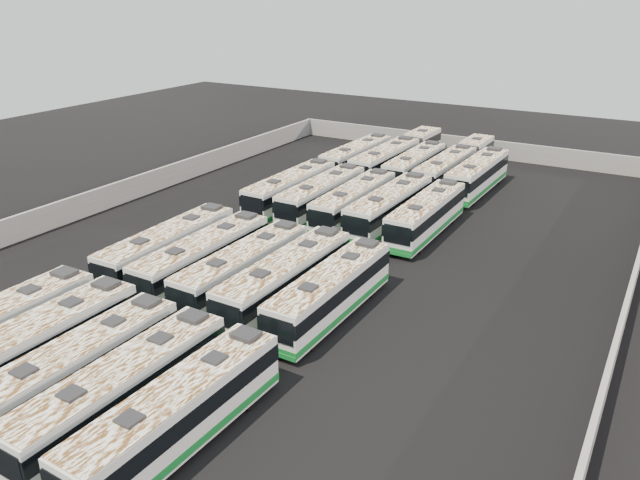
{
  "coord_description": "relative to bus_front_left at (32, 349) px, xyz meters",
  "views": [
    {
      "loc": [
        23.16,
        -38.48,
        19.47
      ],
      "look_at": [
        1.02,
        -0.67,
        1.6
      ],
      "focal_mm": 35.0,
      "sensor_mm": 36.0,
      "label": 1
    }
  ],
  "objects": [
    {
      "name": "ground",
      "position": [
        4.07,
        21.87,
        -1.81
      ],
      "size": [
        140.0,
        140.0,
        0.0
      ],
      "primitive_type": "plane",
      "color": "black",
      "rests_on": "ground"
    },
    {
      "name": "perimeter_wall",
      "position": [
        4.07,
        21.87,
        -0.71
      ],
      "size": [
        45.2,
        73.2,
        2.2
      ],
      "color": "slate",
      "rests_on": "ground"
    },
    {
      "name": "bus_front_left",
      "position": [
        0.0,
        0.0,
        0.0
      ],
      "size": [
        2.66,
        12.57,
        3.54
      ],
      "rotation": [
        0.0,
        0.0,
        -0.0
      ],
      "color": "silver",
      "rests_on": "ground"
    },
    {
      "name": "bus_front_center",
      "position": [
        3.45,
        -0.07,
        -0.06
      ],
      "size": [
        2.58,
        12.13,
        3.42
      ],
      "rotation": [
        0.0,
        0.0,
        -0.0
      ],
      "color": "silver",
      "rests_on": "ground"
    },
    {
      "name": "bus_front_right",
      "position": [
        6.77,
        -0.13,
        -0.06
      ],
      "size": [
        2.72,
        12.22,
        3.44
      ],
      "rotation": [
        0.0,
        0.0,
        -0.01
      ],
      "color": "silver",
      "rests_on": "ground"
    },
    {
      "name": "bus_front_far_right",
      "position": [
        10.19,
        -0.07,
        -0.08
      ],
      "size": [
        2.83,
        12.09,
        3.39
      ],
      "rotation": [
        0.0,
        0.0,
        -0.02
      ],
      "color": "silver",
      "rests_on": "ground"
    },
    {
      "name": "bus_midfront_far_left",
      "position": [
        -3.41,
        13.89,
        -0.03
      ],
      "size": [
        2.9,
        12.46,
        3.5
      ],
      "rotation": [
        0.0,
        0.0,
        0.02
      ],
      "color": "silver",
      "rests_on": "ground"
    },
    {
      "name": "bus_midfront_left",
      "position": [
        -0.09,
        13.81,
        -0.04
      ],
      "size": [
        2.62,
        12.31,
        3.47
      ],
      "rotation": [
        0.0,
        0.0,
        0.0
      ],
      "color": "silver",
      "rests_on": "ground"
    },
    {
      "name": "bus_midfront_center",
      "position": [
        3.46,
        13.76,
        -0.05
      ],
      "size": [
        2.76,
        12.24,
        3.44
      ],
      "rotation": [
        0.0,
        0.0,
        -0.02
      ],
      "color": "silver",
      "rests_on": "ground"
    },
    {
      "name": "bus_midfront_right",
      "position": [
        6.86,
        13.78,
        -0.01
      ],
      "size": [
        2.8,
        12.57,
        3.53
      ],
      "rotation": [
        0.0,
        0.0,
        -0.01
      ],
      "color": "silver",
      "rests_on": "ground"
    },
    {
      "name": "bus_midfront_far_right",
      "position": [
        10.2,
        13.78,
        -0.07
      ],
      "size": [
        2.59,
        12.07,
        3.4
      ],
      "rotation": [
        0.0,
        0.0,
        -0.0
      ],
      "color": "silver",
      "rests_on": "ground"
    },
    {
      "name": "bus_midback_far_left",
      "position": [
        -3.37,
        30.22,
        -0.03
      ],
      "size": [
        2.66,
        12.37,
        3.48
      ],
      "rotation": [
        0.0,
        0.0,
        -0.0
      ],
      "color": "silver",
      "rests_on": "ground"
    },
    {
      "name": "bus_midback_left",
      "position": [
        -0.02,
        30.25,
        -0.05
      ],
      "size": [
        2.61,
        12.21,
        3.44
      ],
      "rotation": [
        0.0,
        0.0,
        -0.0
      ],
      "color": "silver",
      "rests_on": "ground"
    },
    {
      "name": "bus_midback_center",
      "position": [
        3.42,
        30.03,
        -0.05
      ],
      "size": [
        2.74,
        12.25,
        3.44
      ],
      "rotation": [
        0.0,
        0.0,
        0.01
      ],
      "color": "silver",
      "rests_on": "ground"
    },
    {
      "name": "bus_midback_right",
      "position": [
        6.75,
        30.24,
        -0.01
      ],
      "size": [
        2.87,
        12.56,
        3.53
      ],
      "rotation": [
        0.0,
        0.0,
        -0.02
      ],
      "color": "silver",
      "rests_on": "ground"
    },
    {
      "name": "bus_midback_far_right",
      "position": [
        10.16,
        30.11,
        -0.06
      ],
      "size": [
        2.58,
        12.14,
        3.42
      ],
      "rotation": [
        0.0,
        0.0,
        0.0
      ],
      "color": "silver",
      "rests_on": "ground"
    },
    {
      "name": "bus_back_far_left",
      "position": [
        -3.46,
        43.88,
        -0.04
      ],
      "size": [
        2.87,
        12.34,
        3.46
      ],
      "rotation": [
        0.0,
        0.0,
        -0.02
      ],
      "color": "silver",
      "rests_on": "ground"
    },
    {
      "name": "bus_back_left",
      "position": [
        0.1,
        47.2,
        -0.01
      ],
      "size": [
        2.95,
        19.46,
        3.52
      ],
      "rotation": [
        0.0,
        0.0,
        -0.02
      ],
      "color": "silver",
      "rests_on": "ground"
    },
    {
      "name": "bus_back_center",
      "position": [
        3.46,
        43.92,
        -0.08
      ],
      "size": [
        2.64,
        12.03,
        3.38
      ],
      "rotation": [
        0.0,
        0.0,
        0.01
      ],
      "color": "silver",
      "rests_on": "ground"
    },
    {
      "name": "bus_back_right",
      "position": [
        6.92,
        47.09,
        -0.08
      ],
      "size": [
        2.86,
        18.76,
        3.4
      ],
      "rotation": [
        0.0,
        0.0,
        -0.02
      ],
      "color": "silver",
      "rests_on": "ground"
    },
    {
      "name": "bus_back_far_right",
      "position": [
        10.29,
        43.8,
        -0.01
      ],
      "size": [
        2.86,
        12.58,
        3.53
      ],
      "rotation": [
        0.0,
        0.0,
        -0.02
      ],
      "color": "silver",
      "rests_on": "ground"
    }
  ]
}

